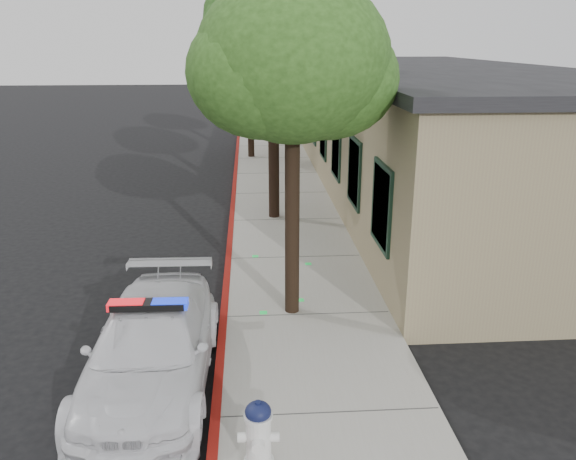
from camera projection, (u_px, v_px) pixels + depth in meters
The scene contains 9 objects.
ground at pixel (221, 324), 10.74m from camera, with size 120.00×120.00×0.00m, color black.
sidewalk at pixel (294, 260), 13.66m from camera, with size 3.20×60.00×0.15m, color #9B978D.
red_curb at pixel (229, 261), 13.55m from camera, with size 0.14×60.00×0.16m, color #9F1911.
clapboard_building at pixel (433, 132), 19.02m from camera, with size 7.30×20.89×4.24m.
police_car at pixel (152, 347), 8.67m from camera, with size 1.90×4.48×1.41m.
fire_hydrant at pixel (258, 433), 6.85m from camera, with size 0.50×0.44×0.89m.
street_tree_near at pixel (293, 68), 9.52m from camera, with size 3.57×3.26×5.97m.
street_tree_mid at pixel (273, 26), 15.14m from camera, with size 3.70×3.72×6.96m.
street_tree_far at pixel (250, 48), 23.83m from camera, with size 3.47×3.19×6.04m.
Camera 1 is at (0.60, -9.69, 5.06)m, focal length 35.89 mm.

